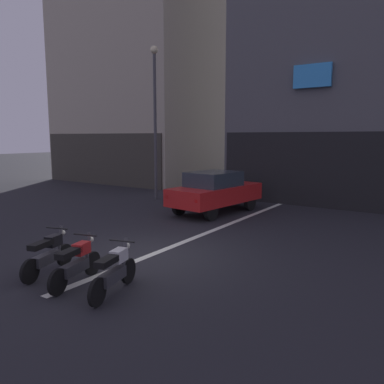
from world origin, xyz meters
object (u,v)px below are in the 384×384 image
object	(u,v)px
motorcycle_white_row_centre	(114,271)
car_red_crossing_near	(215,191)
motorcycle_red_row_left_mid	(76,262)
motorcycle_black_row_leftmost	(48,254)
street_lamp	(155,109)

from	to	relation	value
motorcycle_white_row_centre	car_red_crossing_near	bearing A→B (deg)	106.95
motorcycle_white_row_centre	motorcycle_red_row_left_mid	bearing A→B (deg)	-174.85
motorcycle_black_row_leftmost	motorcycle_red_row_left_mid	distance (m)	0.98
car_red_crossing_near	motorcycle_black_row_leftmost	size ratio (longest dim) A/B	2.64
motorcycle_black_row_leftmost	motorcycle_white_row_centre	xyz separation A→B (m)	(1.96, 0.04, 0.00)
motorcycle_black_row_leftmost	motorcycle_red_row_left_mid	size ratio (longest dim) A/B	0.99
car_red_crossing_near	motorcycle_red_row_left_mid	xyz separation A→B (m)	(1.42, -7.96, -0.43)
car_red_crossing_near	motorcycle_black_row_leftmost	bearing A→B (deg)	-86.85
motorcycle_red_row_left_mid	motorcycle_white_row_centre	world-z (taller)	same
motorcycle_red_row_left_mid	street_lamp	bearing A→B (deg)	120.53
motorcycle_black_row_leftmost	motorcycle_red_row_left_mid	bearing A→B (deg)	-2.70
street_lamp	motorcycle_black_row_leftmost	size ratio (longest dim) A/B	4.38
car_red_crossing_near	motorcycle_white_row_centre	world-z (taller)	car_red_crossing_near
motorcycle_black_row_leftmost	car_red_crossing_near	bearing A→B (deg)	93.15
street_lamp	motorcycle_white_row_centre	world-z (taller)	street_lamp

